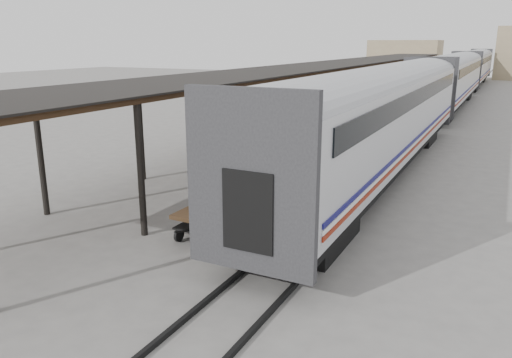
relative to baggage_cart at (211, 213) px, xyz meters
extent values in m
plane|color=slate|center=(-0.40, 1.03, -0.65)|extent=(160.00, 160.00, 0.00)
cube|color=silver|center=(2.80, 9.03, 1.95)|extent=(3.00, 24.00, 2.90)
cube|color=#28282B|center=(2.80, -2.87, 1.95)|extent=(3.04, 0.22, 3.50)
cube|color=black|center=(1.28, 9.03, 2.85)|extent=(0.04, 22.08, 0.65)
cube|color=black|center=(2.80, 9.03, 0.25)|extent=(2.55, 23.04, 0.50)
cube|color=silver|center=(2.80, 35.03, 1.95)|extent=(3.00, 24.00, 2.90)
cube|color=#28282B|center=(2.80, 23.13, 1.95)|extent=(3.04, 0.22, 3.50)
cube|color=black|center=(1.28, 35.03, 2.85)|extent=(0.04, 22.08, 0.65)
cube|color=black|center=(2.80, 35.03, 0.25)|extent=(2.55, 23.04, 0.50)
cube|color=silver|center=(2.80, 61.03, 1.95)|extent=(3.00, 24.00, 2.90)
cube|color=#28282B|center=(2.80, 49.13, 1.95)|extent=(3.04, 0.22, 3.50)
cube|color=black|center=(1.28, 61.03, 2.85)|extent=(0.04, 22.08, 0.65)
cube|color=black|center=(2.80, 61.03, 0.25)|extent=(2.55, 23.04, 0.50)
cube|color=black|center=(1.55, 0.53, 1.50)|extent=(0.50, 1.70, 2.00)
imported|color=silver|center=(1.55, 0.53, 1.36)|extent=(0.72, 0.89, 1.72)
cube|color=olive|center=(1.15, 0.38, 0.75)|extent=(0.57, 0.25, 0.42)
cube|color=#422B19|center=(-3.80, 25.03, 3.35)|extent=(4.60, 64.00, 0.18)
cube|color=black|center=(-3.80, 25.03, 3.47)|extent=(4.90, 64.30, 0.06)
cylinder|color=black|center=(-5.85, 25.03, 1.35)|extent=(0.20, 0.20, 4.00)
cylinder|color=black|center=(-5.85, 56.03, 1.35)|extent=(0.20, 0.20, 4.00)
cylinder|color=black|center=(-1.75, 25.03, 1.35)|extent=(0.20, 0.20, 4.00)
cylinder|color=black|center=(-1.75, 56.03, 1.35)|extent=(0.20, 0.20, 4.00)
cube|color=black|center=(2.08, 35.03, -0.59)|extent=(0.10, 150.00, 0.12)
cube|color=black|center=(3.52, 35.03, -0.59)|extent=(0.10, 150.00, 0.12)
cube|color=tan|center=(-10.40, 83.03, 2.35)|extent=(12.00, 8.00, 6.00)
cube|color=brown|center=(0.00, 0.00, 0.15)|extent=(1.30, 2.42, 0.12)
cube|color=black|center=(0.00, 0.00, -0.20)|extent=(1.20, 2.32, 0.06)
cylinder|color=black|center=(-0.52, -0.94, -0.45)|extent=(0.09, 0.40, 0.40)
cylinder|color=black|center=(0.48, -0.96, -0.45)|extent=(0.09, 0.40, 0.40)
cylinder|color=black|center=(-0.48, 0.96, -0.45)|extent=(0.09, 0.40, 0.40)
cylinder|color=black|center=(0.52, 0.94, -0.45)|extent=(0.09, 0.40, 0.40)
cube|color=#343436|center=(-0.20, 0.54, 0.32)|extent=(0.70, 0.51, 0.22)
cube|color=olive|center=(0.35, 0.70, 0.32)|extent=(0.60, 0.43, 0.21)
cube|color=black|center=(-0.34, 0.03, 0.34)|extent=(0.69, 0.51, 0.26)
cube|color=#4A5331|center=(0.24, 0.13, 0.30)|extent=(0.49, 0.36, 0.18)
cube|color=#4F2E1F|center=(-0.19, 0.48, 0.53)|extent=(0.64, 0.54, 0.20)
cube|color=olive|center=(-0.28, 0.09, 0.55)|extent=(0.51, 0.38, 0.20)
cube|color=#343436|center=(-0.18, 0.44, 0.71)|extent=(0.50, 0.38, 0.16)
cube|color=maroon|center=(-2.93, 20.31, -0.07)|extent=(0.95, 1.58, 0.94)
cube|color=maroon|center=(-2.93, 20.73, 0.56)|extent=(0.89, 0.63, 0.37)
cylinder|color=black|center=(-3.35, 19.74, -0.46)|extent=(0.13, 0.38, 0.38)
cylinder|color=black|center=(-2.51, 19.74, -0.46)|extent=(0.13, 0.38, 0.38)
cylinder|color=black|center=(-3.35, 20.89, -0.46)|extent=(0.13, 0.38, 0.38)
cylinder|color=black|center=(-2.51, 20.89, -0.46)|extent=(0.13, 0.38, 0.38)
imported|color=navy|center=(0.25, -0.65, 1.05)|extent=(0.56, 0.70, 1.67)
imported|color=black|center=(-1.91, 17.87, 0.26)|extent=(1.15, 0.71, 1.82)
camera|label=1|loc=(7.50, -11.86, 4.87)|focal=35.00mm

